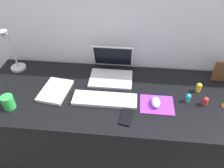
% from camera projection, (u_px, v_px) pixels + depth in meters
% --- Properties ---
extents(ground_plane, '(6.00, 6.00, 0.00)m').
position_uv_depth(ground_plane, '(114.00, 158.00, 1.98)').
color(ground_plane, '#59514C').
extents(back_wall, '(2.98, 0.05, 1.61)m').
position_uv_depth(back_wall, '(119.00, 56.00, 1.76)').
color(back_wall, silver).
rests_on(back_wall, ground_plane).
extents(desk, '(1.78, 0.67, 0.74)m').
position_uv_depth(desk, '(114.00, 131.00, 1.74)').
color(desk, black).
rests_on(desk, ground_plane).
extents(laptop, '(0.30, 0.28, 0.21)m').
position_uv_depth(laptop, '(112.00, 69.00, 1.65)').
color(laptop, silver).
rests_on(laptop, desk).
extents(keyboard, '(0.41, 0.13, 0.02)m').
position_uv_depth(keyboard, '(105.00, 99.00, 1.46)').
color(keyboard, silver).
rests_on(keyboard, desk).
extents(mousepad, '(0.21, 0.17, 0.00)m').
position_uv_depth(mousepad, '(157.00, 105.00, 1.44)').
color(mousepad, purple).
rests_on(mousepad, desk).
extents(mouse, '(0.06, 0.10, 0.03)m').
position_uv_depth(mouse, '(156.00, 102.00, 1.42)').
color(mouse, silver).
rests_on(mouse, mousepad).
extents(cell_phone, '(0.09, 0.14, 0.01)m').
position_uv_depth(cell_phone, '(126.00, 117.00, 1.35)').
color(cell_phone, black).
rests_on(cell_phone, desk).
extents(desk_lamp, '(0.11, 0.14, 0.34)m').
position_uv_depth(desk_lamp, '(12.00, 52.00, 1.62)').
color(desk_lamp, '#B7B7BC').
rests_on(desk_lamp, desk).
extents(notebook_pad, '(0.20, 0.26, 0.02)m').
position_uv_depth(notebook_pad, '(55.00, 91.00, 1.53)').
color(notebook_pad, silver).
rests_on(notebook_pad, desk).
extents(picture_frame, '(0.12, 0.02, 0.15)m').
position_uv_depth(picture_frame, '(222.00, 72.00, 1.58)').
color(picture_frame, brown).
rests_on(picture_frame, desk).
extents(coffee_mug, '(0.07, 0.07, 0.09)m').
position_uv_depth(coffee_mug, '(8.00, 102.00, 1.39)').
color(coffee_mug, green).
rests_on(coffee_mug, desk).
extents(toy_figurine_yellow, '(0.04, 0.04, 0.07)m').
position_uv_depth(toy_figurine_yellow, '(199.00, 87.00, 1.52)').
color(toy_figurine_yellow, yellow).
rests_on(toy_figurine_yellow, desk).
extents(toy_figurine_cyan, '(0.03, 0.03, 0.06)m').
position_uv_depth(toy_figurine_cyan, '(188.00, 98.00, 1.44)').
color(toy_figurine_cyan, '#28B7CC').
rests_on(toy_figurine_cyan, desk).
extents(toy_figurine_red, '(0.03, 0.03, 0.06)m').
position_uv_depth(toy_figurine_red, '(206.00, 101.00, 1.42)').
color(toy_figurine_red, red).
rests_on(toy_figurine_red, desk).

